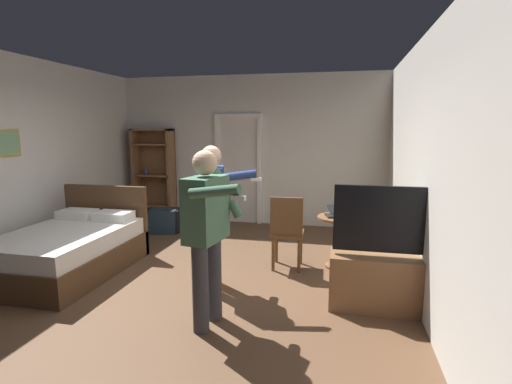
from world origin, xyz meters
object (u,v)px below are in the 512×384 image
bookshelf (154,171)px  bottle_on_table (352,210)px  bed (70,249)px  side_table (340,233)px  person_blue_shirt (207,226)px  tv_flatscreen (390,274)px  wooden_chair (287,229)px  suitcase_small (164,220)px  suitcase_dark (164,221)px  person_striped_shirt (213,207)px  laptop (339,213)px

bookshelf → bottle_on_table: 4.37m
bed → side_table: size_ratio=2.73×
person_blue_shirt → bed: bearing=157.0°
bookshelf → side_table: (3.69, -2.01, -0.53)m
tv_flatscreen → wooden_chair: bearing=141.9°
suitcase_small → tv_flatscreen: bearing=-39.5°
tv_flatscreen → suitcase_dark: bearing=147.6°
bed → person_striped_shirt: 2.12m
wooden_chair → person_blue_shirt: person_blue_shirt is taller
side_table → wooden_chair: wooden_chair is taller
side_table → bookshelf: bearing=151.5°
side_table → person_blue_shirt: (-1.20, -1.87, 0.51)m
bookshelf → laptop: size_ratio=4.60×
side_table → bottle_on_table: 0.38m
wooden_chair → suitcase_small: wooden_chair is taller
laptop → suitcase_dark: (-3.08, 1.17, -0.54)m
bottle_on_table → person_blue_shirt: size_ratio=0.17×
side_table → person_blue_shirt: bearing=-122.6°
wooden_chair → suitcase_dark: size_ratio=2.06×
bottle_on_table → wooden_chair: (-0.82, -0.15, -0.27)m
bookshelf → bottle_on_table: (3.83, -2.09, -0.18)m
tv_flatscreen → person_blue_shirt: bearing=-157.6°
bed → wooden_chair: bed is taller
bottle_on_table → suitcase_small: size_ratio=0.46×
tv_flatscreen → person_blue_shirt: size_ratio=0.78×
side_table → wooden_chair: bearing=-161.3°
side_table → suitcase_small: 3.35m
bookshelf → person_blue_shirt: bearing=-57.2°
person_blue_shirt → suitcase_small: size_ratio=2.74×
person_striped_shirt → suitcase_small: (-1.69, 2.20, -0.76)m
side_table → laptop: bearing=-113.1°
bottle_on_table → person_striped_shirt: bearing=-149.1°
laptop → person_striped_shirt: bearing=-145.3°
suitcase_dark → laptop: bearing=-32.1°
person_blue_shirt → wooden_chair: bearing=72.5°
wooden_chair → bookshelf: bearing=143.4°
bed → tv_flatscreen: tv_flatscreen is taller
laptop → bottle_on_table: size_ratio=1.44×
person_blue_shirt → person_striped_shirt: size_ratio=1.00×
wooden_chair → suitcase_dark: bearing=150.7°
side_table → wooden_chair: (-0.68, -0.23, 0.08)m
bottle_on_table → suitcase_dark: 3.51m
person_striped_shirt → suitcase_small: 2.88m
bed → tv_flatscreen: bearing=-3.6°
bed → laptop: 3.56m
person_striped_shirt → suitcase_small: size_ratio=2.74×
person_blue_shirt → person_striped_shirt: 0.89m
side_table → suitcase_dark: (-3.10, 1.13, -0.26)m
bookshelf → wooden_chair: size_ratio=1.87×
bed → suitcase_dark: size_ratio=3.98×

